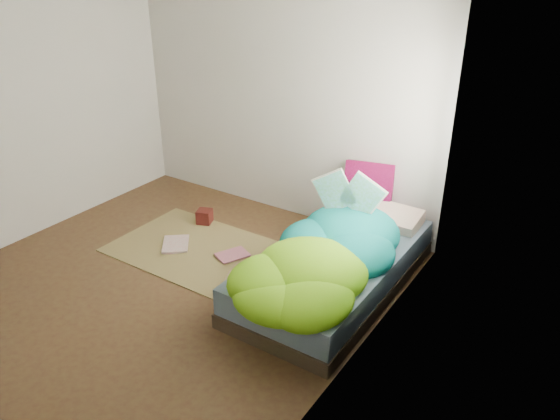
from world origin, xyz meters
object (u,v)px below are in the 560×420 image
at_px(floor_book_a, 163,245).
at_px(open_book, 349,183).
at_px(bed, 334,270).
at_px(floor_book_b, 227,250).
at_px(pillow_magenta, 368,186).
at_px(wooden_box, 205,216).

bearing_deg(floor_book_a, open_book, -18.33).
xyz_separation_m(bed, floor_book_b, (-1.11, -0.05, -0.14)).
xyz_separation_m(open_book, floor_book_b, (-1.04, -0.36, -0.81)).
distance_m(pillow_magenta, floor_book_b, 1.46).
bearing_deg(open_book, bed, -88.82).
height_order(pillow_magenta, floor_book_a, pillow_magenta).
relative_size(open_book, floor_book_a, 1.54).
distance_m(bed, floor_book_a, 1.72).
bearing_deg(bed, floor_book_b, -177.35).
bearing_deg(floor_book_a, bed, -28.72).
relative_size(pillow_magenta, floor_book_b, 1.60).
bearing_deg(bed, floor_book_a, -169.53).
bearing_deg(pillow_magenta, floor_book_a, -156.86).
relative_size(wooden_box, floor_book_a, 0.43).
distance_m(open_book, floor_book_a, 1.92).
distance_m(bed, pillow_magenta, 1.00).
height_order(wooden_box, floor_book_b, wooden_box).
distance_m(wooden_box, floor_book_b, 0.67).
height_order(open_book, wooden_box, open_book).
height_order(bed, wooden_box, bed).
xyz_separation_m(wooden_box, floor_book_a, (-0.01, -0.60, -0.06)).
relative_size(floor_book_a, floor_book_b, 1.17).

